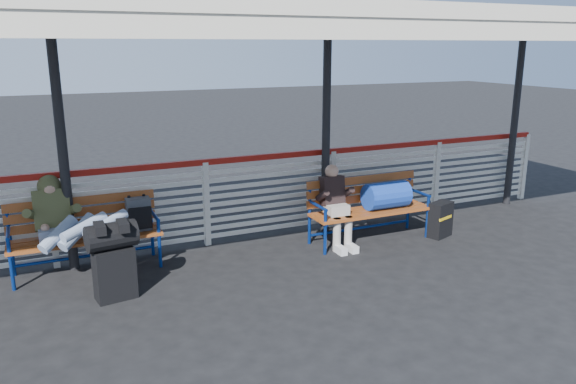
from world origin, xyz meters
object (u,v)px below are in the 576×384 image
traveler_man (73,224)px  luggage_stack (113,258)px  bench_left (99,224)px  suitcase_side (440,219)px  companion_person (336,205)px  bench_right (378,198)px

traveler_man → luggage_stack: bearing=-61.3°
bench_left → suitcase_side: size_ratio=3.44×
bench_left → traveler_man: size_ratio=1.17×
luggage_stack → companion_person: bearing=0.2°
traveler_man → suitcase_side: traveler_man is taller
luggage_stack → bench_left: size_ratio=0.49×
luggage_stack → traveler_man: bearing=110.1°
suitcase_side → luggage_stack: bearing=162.4°
luggage_stack → companion_person: (3.07, 0.47, 0.11)m
traveler_man → suitcase_side: size_ratio=2.95×
luggage_stack → traveler_man: traveler_man is taller
traveler_man → suitcase_side: bearing=-5.3°
luggage_stack → suitcase_side: (4.67, 0.18, -0.22)m
bench_right → companion_person: size_ratio=1.57×
companion_person → suitcase_side: 1.66m
bench_right → traveler_man: traveler_man is taller
traveler_man → companion_person: traveler_man is taller
traveler_man → companion_person: (3.42, -0.16, -0.13)m
luggage_stack → suitcase_side: 4.68m
luggage_stack → bench_left: bearing=83.4°
luggage_stack → bench_left: bench_left is taller
bench_left → bench_right: 3.84m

